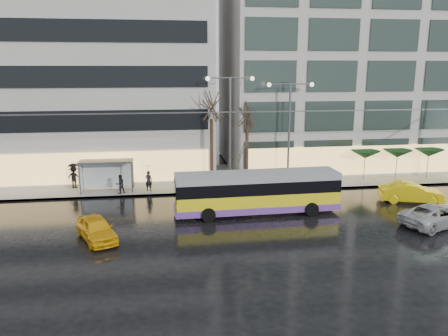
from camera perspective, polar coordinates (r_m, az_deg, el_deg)
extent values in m
plane|color=black|center=(26.46, 0.00, -8.85)|extent=(140.00, 140.00, 0.00)
cube|color=gray|center=(39.92, 0.08, -1.21)|extent=(80.00, 10.00, 0.15)
cube|color=slate|center=(35.19, 1.20, -3.15)|extent=(80.00, 0.10, 0.15)
cube|color=#A6A39F|center=(45.16, -24.86, 13.45)|extent=(34.00, 14.00, 22.00)
cube|color=#A6A39F|center=(48.86, 20.13, 15.48)|extent=(32.00, 14.00, 25.00)
cube|color=yellow|center=(30.19, 4.33, -4.14)|extent=(11.23, 2.67, 1.40)
cube|color=#683B95|center=(30.33, 4.32, -4.98)|extent=(11.27, 2.70, 0.47)
cube|color=black|center=(29.91, 4.37, -2.26)|extent=(11.25, 2.69, 0.84)
cube|color=gray|center=(29.75, 4.39, -1.05)|extent=(11.23, 2.67, 0.47)
cube|color=black|center=(31.74, 14.24, -2.00)|extent=(0.12, 2.14, 1.21)
cube|color=black|center=(29.13, -6.42, -3.00)|extent=(0.12, 2.14, 1.21)
cylinder|color=black|center=(32.40, 9.92, -4.05)|extent=(0.94, 0.35, 0.93)
cylinder|color=black|center=(30.32, 11.38, -5.30)|extent=(0.94, 0.35, 0.93)
cylinder|color=black|center=(30.82, -2.62, -4.75)|extent=(0.94, 0.35, 0.93)
cylinder|color=black|center=(28.63, -2.04, -6.15)|extent=(0.94, 0.35, 0.93)
cylinder|color=#595B60|center=(30.09, 2.31, 1.77)|extent=(0.16, 3.46, 2.45)
cylinder|color=#595B60|center=(30.53, 2.13, 1.94)|extent=(0.16, 3.46, 2.45)
cylinder|color=#595B60|center=(30.55, 0.37, 7.26)|extent=(42.00, 0.04, 0.04)
cylinder|color=#595B60|center=(31.05, 0.24, 7.35)|extent=(42.00, 0.04, 0.04)
cube|color=#595B60|center=(35.87, -15.14, 0.86)|extent=(4.20, 1.60, 0.12)
cube|color=silver|center=(36.82, -14.90, -0.82)|extent=(4.00, 0.05, 2.20)
cube|color=white|center=(36.46, -18.22, -1.17)|extent=(0.10, 1.40, 2.20)
cylinder|color=#595B60|center=(35.79, -18.34, -1.43)|extent=(0.10, 0.10, 2.40)
cylinder|color=#595B60|center=(37.12, -17.96, -0.90)|extent=(0.10, 0.10, 2.40)
cylinder|color=#595B60|center=(35.27, -11.94, -1.25)|extent=(0.10, 0.10, 2.40)
cylinder|color=#595B60|center=(36.62, -11.80, -0.72)|extent=(0.10, 0.10, 2.40)
cylinder|color=#595B60|center=(35.92, 0.79, 4.65)|extent=(0.18, 0.18, 9.00)
cylinder|color=#595B60|center=(35.43, -0.66, 11.68)|extent=(1.80, 0.10, 0.10)
cylinder|color=#595B60|center=(35.70, 2.27, 11.68)|extent=(1.80, 0.10, 0.10)
sphere|color=#FFF2CC|center=(35.33, -2.14, 11.59)|extent=(0.36, 0.36, 0.36)
sphere|color=#FFF2CC|center=(35.87, 3.71, 11.59)|extent=(0.36, 0.36, 0.36)
cylinder|color=#595B60|center=(37.04, 8.48, 4.37)|extent=(0.18, 0.18, 8.50)
cylinder|color=#595B60|center=(36.42, 7.31, 10.82)|extent=(1.80, 0.10, 0.10)
cylinder|color=#595B60|center=(36.93, 10.06, 10.76)|extent=(1.80, 0.10, 0.10)
sphere|color=#FFF2CC|center=(36.20, 5.91, 10.77)|extent=(0.36, 0.36, 0.36)
sphere|color=#FFF2CC|center=(37.21, 11.40, 10.64)|extent=(0.36, 0.36, 0.36)
cylinder|color=black|center=(36.21, -1.62, 1.98)|extent=(0.28, 0.28, 5.60)
cylinder|color=black|center=(36.91, 2.99, 1.63)|extent=(0.28, 0.28, 4.90)
cylinder|color=#595B60|center=(40.30, 17.85, 0.01)|extent=(0.06, 0.06, 2.20)
cone|color=#0F3918|center=(40.06, 17.96, 1.69)|extent=(2.50, 2.50, 0.70)
cylinder|color=#595B60|center=(41.68, 21.57, 0.14)|extent=(0.06, 0.06, 2.20)
cone|color=#0F3918|center=(41.45, 21.70, 1.76)|extent=(2.50, 2.50, 0.70)
cylinder|color=#595B60|center=(43.23, 25.04, 0.26)|extent=(0.06, 0.06, 2.20)
cone|color=#0F3918|center=(43.01, 25.19, 1.82)|extent=(2.50, 2.50, 0.70)
imported|color=#E8A70C|center=(26.68, -16.33, -7.62)|extent=(3.13, 4.34, 1.37)
imported|color=yellow|center=(35.51, 23.23, -2.94)|extent=(4.82, 2.82, 1.50)
imported|color=#ADAEB2|center=(30.96, 26.02, -5.55)|extent=(5.54, 3.86, 1.40)
imported|color=black|center=(35.55, -9.81, -1.67)|extent=(0.71, 0.60, 1.66)
imported|color=#D848AD|center=(35.33, -9.87, -0.22)|extent=(1.26, 1.27, 0.88)
imported|color=black|center=(35.31, -13.42, -2.06)|extent=(0.91, 0.85, 1.51)
imported|color=black|center=(37.95, -19.00, -1.12)|extent=(1.29, 0.88, 1.84)
imported|color=black|center=(37.77, -19.09, 0.10)|extent=(0.95, 0.95, 0.72)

